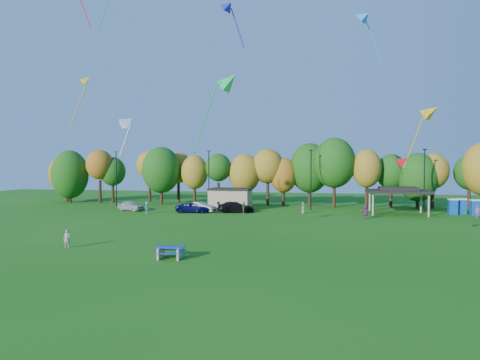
% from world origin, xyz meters
% --- Properties ---
extents(ground, '(160.00, 160.00, 0.00)m').
position_xyz_m(ground, '(0.00, 0.00, 0.00)').
color(ground, '#19600F').
rests_on(ground, ground).
extents(tree_line, '(93.57, 10.55, 11.15)m').
position_xyz_m(tree_line, '(-1.03, 45.51, 5.91)').
color(tree_line, black).
rests_on(tree_line, ground).
extents(lamp_posts, '(64.50, 0.25, 9.09)m').
position_xyz_m(lamp_posts, '(2.00, 40.00, 4.90)').
color(lamp_posts, black).
rests_on(lamp_posts, ground).
extents(utility_building, '(6.30, 4.30, 3.25)m').
position_xyz_m(utility_building, '(-10.00, 38.00, 1.64)').
color(utility_building, tan).
rests_on(utility_building, ground).
extents(pavilion, '(8.20, 6.20, 3.77)m').
position_xyz_m(pavilion, '(14.00, 37.00, 3.23)').
color(pavilion, tan).
rests_on(pavilion, ground).
extents(porta_potties, '(3.75, 2.59, 2.18)m').
position_xyz_m(porta_potties, '(22.61, 38.06, 1.10)').
color(porta_potties, '#0B439A').
rests_on(porta_potties, ground).
extents(picnic_table, '(2.18, 1.88, 0.87)m').
position_xyz_m(picnic_table, '(-6.40, 3.99, 0.50)').
color(picnic_table, tan).
rests_on(picnic_table, ground).
extents(kite_flyer, '(0.59, 0.42, 1.50)m').
position_xyz_m(kite_flyer, '(-16.09, 5.85, 0.75)').
color(kite_flyer, tan).
rests_on(kite_flyer, ground).
extents(car_a, '(4.69, 3.12, 1.48)m').
position_xyz_m(car_a, '(-24.07, 33.38, 0.74)').
color(car_a, beige).
rests_on(car_a, ground).
extents(car_b, '(4.59, 2.11, 1.46)m').
position_xyz_m(car_b, '(-13.46, 33.62, 0.73)').
color(car_b, '#ADACB2').
rests_on(car_b, ground).
extents(car_c, '(5.28, 2.89, 1.40)m').
position_xyz_m(car_c, '(-14.22, 33.01, 0.70)').
color(car_c, '#0D0E4F').
rests_on(car_c, ground).
extents(car_d, '(5.65, 3.30, 1.54)m').
position_xyz_m(car_d, '(-8.37, 34.36, 0.77)').
color(car_d, black).
rests_on(car_d, ground).
extents(far_person_0, '(0.80, 1.17, 1.67)m').
position_xyz_m(far_person_0, '(-20.05, 30.09, 0.83)').
color(far_person_0, '#5396B7').
rests_on(far_person_0, ground).
extents(far_person_1, '(1.67, 0.99, 1.72)m').
position_xyz_m(far_person_1, '(9.25, 30.45, 0.86)').
color(far_person_1, '#84376F').
rests_on(far_person_1, ground).
extents(far_person_2, '(0.52, 1.03, 1.70)m').
position_xyz_m(far_person_2, '(-6.88, 32.89, 0.85)').
color(far_person_2, '#596F44').
rests_on(far_person_2, ground).
extents(far_person_3, '(0.90, 0.86, 1.55)m').
position_xyz_m(far_person_3, '(1.22, 34.86, 0.78)').
color(far_person_3, '#6B8359').
rests_on(far_person_3, ground).
extents(far_person_4, '(0.70, 0.67, 1.62)m').
position_xyz_m(far_person_4, '(23.22, 34.18, 0.81)').
color(far_person_4, '#A14C8D').
rests_on(far_person_4, ground).
extents(kite_1, '(3.26, 2.13, 5.52)m').
position_xyz_m(kite_1, '(13.00, 12.86, 11.12)').
color(kite_1, gold).
extents(kite_4, '(3.98, 2.40, 6.64)m').
position_xyz_m(kite_4, '(8.26, 28.76, 24.52)').
color(kite_4, '#217FD4').
extents(kite_7, '(2.74, 1.60, 4.47)m').
position_xyz_m(kite_7, '(-4.44, 12.43, 20.88)').
color(kite_7, '#1B1D95').
extents(kite_8, '(1.80, 2.14, 3.53)m').
position_xyz_m(kite_8, '(-11.07, 6.66, 10.22)').
color(kite_8, white).
extents(kite_9, '(4.65, 2.15, 7.67)m').
position_xyz_m(kite_9, '(-4.14, 12.75, 14.29)').
color(kite_9, green).
extents(kite_12, '(2.97, 1.98, 5.30)m').
position_xyz_m(kite_12, '(-19.61, 14.56, 15.33)').
color(kite_12, gold).
extents(kite_13, '(1.20, 0.93, 1.22)m').
position_xyz_m(kite_13, '(10.32, 8.91, 7.06)').
color(kite_13, red).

